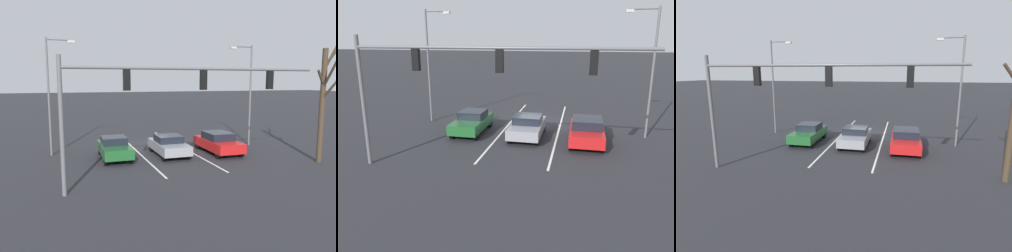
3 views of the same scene
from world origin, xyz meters
The scene contains 9 objects.
ground_plane centered at (0.00, 0.00, 0.00)m, with size 240.00×240.00×0.00m, color #28282D.
lane_stripe_left_divider centered at (-1.81, 1.51, 0.01)m, with size 0.12×15.02×0.01m, color silver.
lane_stripe_center_divider centered at (1.81, 1.51, 0.01)m, with size 0.12×15.02×0.01m, color silver.
car_gray_midlane_front centered at (0.01, 3.87, 0.72)m, with size 1.91×4.19×1.39m.
car_darkgreen_rightlane_front centered at (3.72, 3.68, 0.74)m, with size 1.81×4.25×1.44m.
car_red_leftlane_front centered at (-3.59, 4.19, 0.76)m, with size 1.93×4.48×1.48m.
traffic_signal_gantry centered at (2.47, 10.00, 4.67)m, with size 13.11×0.37×6.22m.
street_lamp_right_shoulder centered at (7.49, 1.42, 4.58)m, with size 1.87×0.24×7.95m.
street_lamp_left_shoulder centered at (-6.99, 2.42, 4.51)m, with size 1.90×0.24×7.81m.
Camera 3 is at (-3.25, 22.32, 5.38)m, focal length 28.00 mm.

